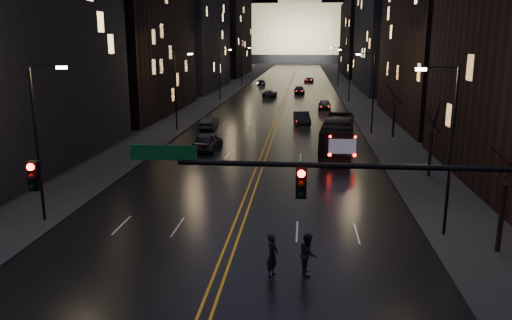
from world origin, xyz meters
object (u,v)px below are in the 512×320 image
(pedestrian_a, at_px, (272,255))
(oncoming_car_a, at_px, (207,141))
(oncoming_car_b, at_px, (209,123))
(receding_car_a, at_px, (302,118))
(traffic_signal, at_px, (377,200))
(bus, at_px, (338,135))
(pedestrian_b, at_px, (308,254))

(pedestrian_a, bearing_deg, oncoming_car_a, 36.02)
(oncoming_car_b, relative_size, receding_car_a, 0.97)
(oncoming_car_a, bearing_deg, traffic_signal, 115.93)
(bus, relative_size, pedestrian_a, 5.92)
(traffic_signal, distance_m, pedestrian_b, 6.83)
(traffic_signal, bearing_deg, receding_car_a, 93.26)
(oncoming_car_b, xyz_separation_m, receding_car_a, (10.82, 4.54, 0.03))
(bus, distance_m, receding_car_a, 16.03)
(traffic_signal, bearing_deg, oncoming_car_a, 110.78)
(traffic_signal, height_order, bus, traffic_signal)
(traffic_signal, bearing_deg, oncoming_car_b, 107.96)
(traffic_signal, distance_m, pedestrian_a, 7.17)
(traffic_signal, distance_m, oncoming_car_b, 43.81)
(oncoming_car_a, xyz_separation_m, pedestrian_b, (9.35, -25.07, 0.08))
(oncoming_car_b, height_order, receding_car_a, receding_car_a)
(bus, bearing_deg, traffic_signal, -85.50)
(traffic_signal, xyz_separation_m, oncoming_car_a, (-11.41, 30.07, -4.24))
(bus, bearing_deg, pedestrian_b, -90.42)
(traffic_signal, bearing_deg, bus, 88.55)
(oncoming_car_a, height_order, pedestrian_a, pedestrian_a)
(traffic_signal, height_order, receding_car_a, traffic_signal)
(pedestrian_a, distance_m, pedestrian_b, 1.59)
(oncoming_car_b, xyz_separation_m, pedestrian_a, (9.84, -36.86, 0.19))
(pedestrian_a, bearing_deg, bus, 9.33)
(pedestrian_b, bearing_deg, pedestrian_a, 100.14)
(bus, relative_size, pedestrian_b, 6.12)
(oncoming_car_b, relative_size, pedestrian_b, 2.51)
(receding_car_a, height_order, pedestrian_a, pedestrian_a)
(receding_car_a, bearing_deg, pedestrian_b, -96.67)
(pedestrian_b, bearing_deg, oncoming_car_a, 16.48)
(oncoming_car_a, height_order, receding_car_a, oncoming_car_a)
(bus, xyz_separation_m, oncoming_car_a, (-12.18, -0.30, -0.75))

